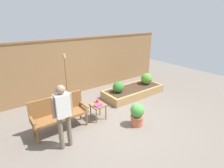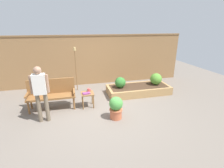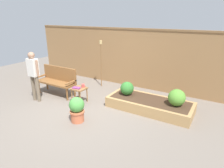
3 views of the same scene
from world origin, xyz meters
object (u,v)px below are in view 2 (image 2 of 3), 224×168
Objects in this scene: book_on_table at (86,93)px; shrub_near_bench at (120,82)px; cup_on_table at (89,90)px; tiki_torch at (75,62)px; side_table at (88,95)px; shrub_far_corner at (156,79)px; potted_boxwood at (116,107)px; garden_bench at (51,92)px; person_by_bench at (40,90)px.

book_on_table is 0.59× the size of shrub_near_bench.
cup_on_table is 0.22m from book_on_table.
cup_on_table is 0.08× the size of tiki_torch.
side_table is at bearing -80.58° from tiki_torch.
tiki_torch reaches higher than shrub_far_corner.
potted_boxwood is 1.71m from shrub_near_bench.
garden_bench is 1.76m from tiki_torch.
side_table is 3.59× the size of cup_on_table.
person_by_bench is at bearing -153.69° from shrub_near_bench.
garden_bench is at bearing -168.61° from shrub_near_bench.
shrub_far_corner is at bearing 13.72° from side_table.
shrub_far_corner is at bearing 0.00° from shrub_near_bench.
garden_bench is 1.13m from side_table.
book_on_table is 1.53m from shrub_near_bench.
garden_bench reaches higher than book_on_table.
person_by_bench is at bearing -101.84° from garden_bench.
potted_boxwood is (0.74, -0.85, -0.15)m from book_on_table.
book_on_table is 0.15× the size of person_by_bench.
shrub_far_corner is 0.26× the size of tiki_torch.
garden_bench is 2.13m from potted_boxwood.
tiki_torch is (-1.56, 0.93, 0.68)m from shrub_near_bench.
cup_on_table is at bearing 52.09° from book_on_table.
shrub_near_bench is (1.24, 0.55, -0.03)m from cup_on_table.
tiki_torch is (0.84, 1.41, 0.64)m from garden_bench.
book_on_table reaches higher than side_table.
potted_boxwood is at bearing -52.88° from side_table.
cup_on_table is 0.20× the size of potted_boxwood.
side_table is 2.85m from shrub_far_corner.
side_table is (1.10, -0.19, -0.15)m from garden_bench.
shrub_near_bench is 1.94m from tiki_torch.
person_by_bench is (-1.97, 0.33, 0.59)m from potted_boxwood.
tiki_torch reaches higher than cup_on_table.
person_by_bench is at bearing -114.50° from tiki_torch.
potted_boxwood is at bearing -69.09° from tiki_torch.
potted_boxwood is at bearing -60.30° from book_on_table.
garden_bench is 1.17m from cup_on_table.
cup_on_table is (1.16, -0.07, -0.02)m from garden_bench.
potted_boxwood reaches higher than cup_on_table.
potted_boxwood reaches higher than book_on_table.
shrub_far_corner is at bearing 3.66° from book_on_table.
garden_bench is at bearing 148.24° from potted_boxwood.
garden_bench is 0.92× the size of person_by_bench.
potted_boxwood is 1.62× the size of shrub_near_bench.
side_table is 1.50m from person_by_bench.
book_on_table is at bearing -165.05° from shrub_far_corner.
tiki_torch reaches higher than potted_boxwood.
cup_on_table reaches higher than book_on_table.
person_by_bench reaches higher than shrub_far_corner.
garden_bench is 10.77× the size of cup_on_table.
shrub_near_bench reaches higher than potted_boxwood.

